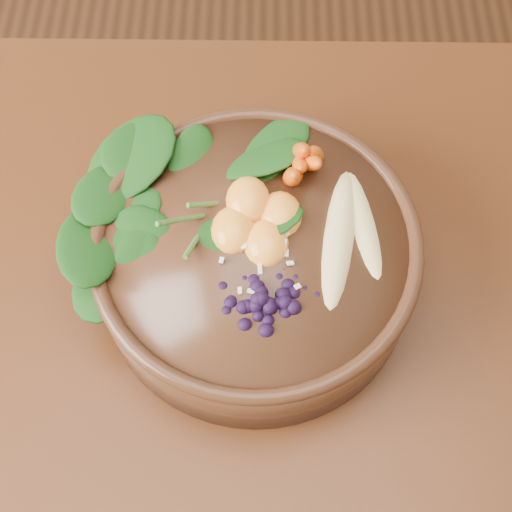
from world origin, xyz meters
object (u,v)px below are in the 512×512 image
stoneware_bowl (256,261)px  carrot_cluster (309,136)px  kale_heap (200,172)px  dining_table (170,452)px  blueberry_pile (265,293)px  banana_halves (353,223)px  mandarin_cluster (257,213)px

stoneware_bowl → carrot_cluster: (0.04, 0.08, 0.08)m
stoneware_bowl → kale_heap: bearing=131.6°
dining_table → blueberry_pile: size_ratio=12.06×
carrot_cluster → stoneware_bowl: bearing=-123.7°
carrot_cluster → dining_table: bearing=-124.3°
dining_table → stoneware_bowl: 0.21m
carrot_cluster → blueberry_pile: bearing=-109.5°
kale_heap → carrot_cluster: (0.09, 0.03, 0.02)m
kale_heap → blueberry_pile: 0.13m
banana_halves → mandarin_cluster: bearing=170.3°
mandarin_cluster → stoneware_bowl: bearing=-91.6°
stoneware_bowl → carrot_cluster: size_ratio=3.62×
blueberry_pile → kale_heap: bearing=116.5°
carrot_cluster → mandarin_cluster: bearing=-129.8°
carrot_cluster → blueberry_pile: 0.15m
kale_heap → blueberry_pile: kale_heap is taller
stoneware_bowl → mandarin_cluster: 0.06m
kale_heap → banana_halves: kale_heap is taller
banana_halves → blueberry_pile: 0.10m
dining_table → banana_halves: (0.16, 0.15, 0.18)m
kale_heap → banana_halves: bearing=-18.8°
mandarin_cluster → blueberry_pile: blueberry_pile is taller
carrot_cluster → blueberry_pile: carrot_cluster is taller
stoneware_bowl → dining_table: bearing=-120.0°
stoneware_bowl → blueberry_pile: 0.08m
kale_heap → carrot_cluster: carrot_cluster is taller
kale_heap → mandarin_cluster: (0.05, -0.04, -0.01)m
stoneware_bowl → carrot_cluster: 0.12m
dining_table → mandarin_cluster: bearing=62.7°
stoneware_bowl → banana_halves: size_ratio=1.74×
stoneware_bowl → mandarin_cluster: bearing=88.4°
banana_halves → kale_heap: bearing=156.5°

